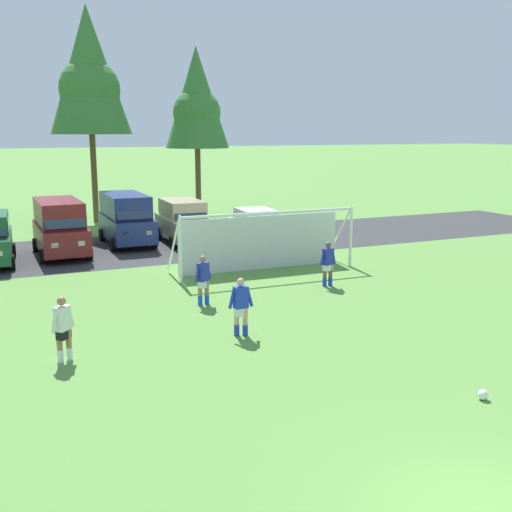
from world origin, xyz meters
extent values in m
plane|color=#598C3D|center=(0.00, 15.00, 0.00)|extent=(400.00, 400.00, 0.00)
cube|color=#333335|center=(0.00, 23.09, 0.00)|extent=(52.00, 8.40, 0.01)
sphere|color=white|center=(3.00, 3.31, 0.11)|extent=(0.22, 0.22, 0.22)
sphere|color=black|center=(3.00, 3.31, 0.12)|extent=(0.08, 0.08, 0.08)
sphere|color=red|center=(3.06, 3.31, 0.11)|extent=(0.07, 0.07, 0.07)
cylinder|color=white|center=(7.49, 15.46, 1.22)|extent=(0.12, 0.12, 2.44)
cylinder|color=white|center=(0.18, 15.60, 1.22)|extent=(0.12, 0.12, 2.44)
cylinder|color=white|center=(3.84, 15.53, 2.44)|extent=(7.32, 0.26, 0.12)
cylinder|color=white|center=(7.51, 16.36, 1.34)|extent=(0.12, 1.95, 2.46)
cylinder|color=white|center=(0.19, 16.50, 1.34)|extent=(0.12, 1.95, 2.46)
cube|color=silver|center=(3.86, 16.53, 1.10)|extent=(6.95, 0.18, 2.20)
cylinder|color=#936B4C|center=(0.10, 12.51, 0.40)|extent=(0.14, 0.14, 0.80)
cylinder|color=#936B4C|center=(-0.14, 12.50, 0.40)|extent=(0.14, 0.14, 0.80)
cylinder|color=blue|center=(0.10, 12.51, 0.16)|extent=(0.15, 0.15, 0.32)
cylinder|color=blue|center=(-0.14, 12.50, 0.16)|extent=(0.15, 0.15, 0.32)
cube|color=silver|center=(-0.02, 12.50, 0.72)|extent=(0.40, 0.38, 0.28)
cube|color=#232D99|center=(-0.02, 12.50, 1.10)|extent=(0.45, 0.41, 0.60)
sphere|color=#936B4C|center=(-0.02, 12.50, 1.53)|extent=(0.22, 0.22, 0.22)
cylinder|color=#232D99|center=(0.21, 12.62, 1.08)|extent=(0.24, 0.21, 0.55)
cylinder|color=#232D99|center=(-0.25, 12.39, 1.08)|extent=(0.24, 0.21, 0.55)
cylinder|color=tan|center=(0.02, 9.13, 0.40)|extent=(0.14, 0.14, 0.80)
cylinder|color=tan|center=(-0.19, 9.24, 0.40)|extent=(0.14, 0.14, 0.80)
cylinder|color=#1E38B7|center=(0.02, 9.13, 0.16)|extent=(0.15, 0.15, 0.32)
cylinder|color=#1E38B7|center=(-0.19, 9.24, 0.16)|extent=(0.15, 0.15, 0.32)
cube|color=silver|center=(-0.08, 9.18, 0.72)|extent=(0.36, 0.25, 0.28)
cube|color=#1E38B7|center=(-0.08, 9.18, 1.10)|extent=(0.40, 0.27, 0.60)
sphere|color=tan|center=(-0.08, 9.18, 1.53)|extent=(0.22, 0.22, 0.22)
cylinder|color=#1E38B7|center=(0.17, 9.17, 1.08)|extent=(0.24, 0.11, 0.55)
cylinder|color=#1E38B7|center=(-0.34, 9.20, 1.08)|extent=(0.24, 0.11, 0.55)
cylinder|color=brown|center=(5.04, 12.95, 0.40)|extent=(0.14, 0.14, 0.80)
cylinder|color=brown|center=(4.82, 12.98, 0.40)|extent=(0.14, 0.14, 0.80)
cylinder|color=#1E38B7|center=(5.04, 12.95, 0.16)|extent=(0.15, 0.15, 0.32)
cylinder|color=#1E38B7|center=(4.82, 12.98, 0.16)|extent=(0.15, 0.15, 0.32)
cube|color=silver|center=(4.93, 12.97, 0.72)|extent=(0.39, 0.31, 0.28)
cube|color=#232D99|center=(4.93, 12.97, 1.10)|extent=(0.43, 0.34, 0.60)
sphere|color=brown|center=(4.93, 12.97, 1.53)|extent=(0.22, 0.22, 0.22)
cylinder|color=#232D99|center=(5.18, 13.00, 1.08)|extent=(0.25, 0.15, 0.55)
cylinder|color=#232D99|center=(4.68, 12.93, 1.08)|extent=(0.25, 0.15, 0.55)
cylinder|color=#936B4C|center=(-4.66, 9.23, 0.40)|extent=(0.14, 0.14, 0.80)
cylinder|color=#936B4C|center=(-4.89, 9.17, 0.40)|extent=(0.14, 0.14, 0.80)
cylinder|color=white|center=(-4.66, 9.23, 0.16)|extent=(0.15, 0.15, 0.32)
cylinder|color=white|center=(-4.89, 9.17, 0.16)|extent=(0.15, 0.15, 0.32)
cube|color=black|center=(-4.78, 9.20, 0.72)|extent=(0.40, 0.40, 0.28)
cube|color=silver|center=(-4.78, 9.20, 1.10)|extent=(0.44, 0.44, 0.60)
sphere|color=#936B4C|center=(-4.78, 9.20, 1.53)|extent=(0.22, 0.22, 0.22)
cylinder|color=silver|center=(-4.57, 9.35, 1.08)|extent=(0.23, 0.23, 0.55)
cylinder|color=silver|center=(-4.98, 9.05, 1.08)|extent=(0.23, 0.23, 0.55)
cube|color=#28384C|center=(-5.46, 22.12, 1.74)|extent=(0.19, 2.55, 0.59)
cube|color=#B21414|center=(-5.70, 24.20, 0.87)|extent=(0.28, 0.10, 0.20)
cylinder|color=black|center=(-5.48, 20.50, 0.32)|extent=(0.28, 0.65, 0.64)
cylinder|color=black|center=(-5.32, 23.34, 0.32)|extent=(0.28, 0.65, 0.64)
cube|color=maroon|center=(-3.28, 22.72, 0.87)|extent=(2.03, 4.83, 1.10)
cube|color=maroon|center=(-3.29, 22.92, 1.97)|extent=(1.86, 4.13, 1.10)
cube|color=#28384C|center=(-3.26, 20.95, 1.95)|extent=(1.67, 0.49, 0.91)
cube|color=#28384C|center=(-2.37, 22.93, 1.97)|extent=(0.09, 3.49, 0.77)
cube|color=white|center=(-2.71, 20.37, 0.92)|extent=(0.28, 0.08, 0.20)
cube|color=white|center=(-3.79, 20.35, 0.92)|extent=(0.28, 0.08, 0.20)
cube|color=#B21414|center=(-2.78, 25.09, 0.92)|extent=(0.28, 0.08, 0.20)
cube|color=#B21414|center=(-3.86, 25.07, 0.92)|extent=(0.28, 0.08, 0.20)
cylinder|color=black|center=(-2.28, 21.24, 0.32)|extent=(0.25, 0.64, 0.64)
cylinder|color=black|center=(-4.24, 21.22, 0.32)|extent=(0.25, 0.64, 0.64)
cylinder|color=black|center=(-2.32, 24.22, 0.32)|extent=(0.25, 0.64, 0.64)
cylinder|color=black|center=(-4.28, 24.19, 0.32)|extent=(0.25, 0.64, 0.64)
cube|color=navy|center=(0.04, 24.23, 0.87)|extent=(1.97, 4.80, 1.10)
cube|color=navy|center=(0.05, 24.43, 1.97)|extent=(1.81, 4.10, 1.10)
cube|color=#28384C|center=(0.04, 22.46, 1.95)|extent=(1.67, 0.47, 0.91)
cube|color=#28384C|center=(0.96, 24.43, 1.97)|extent=(0.05, 3.49, 0.77)
cube|color=white|center=(0.58, 21.87, 0.92)|extent=(0.28, 0.08, 0.20)
cube|color=white|center=(-0.50, 21.88, 0.92)|extent=(0.28, 0.08, 0.20)
cube|color=#B21414|center=(0.59, 26.59, 0.92)|extent=(0.28, 0.08, 0.20)
cube|color=#B21414|center=(-0.49, 26.60, 0.92)|extent=(0.28, 0.08, 0.20)
cylinder|color=black|center=(1.02, 22.74, 0.32)|extent=(0.24, 0.64, 0.64)
cylinder|color=black|center=(-0.94, 22.75, 0.32)|extent=(0.24, 0.64, 0.64)
cylinder|color=black|center=(1.03, 25.72, 0.32)|extent=(0.24, 0.64, 0.64)
cylinder|color=black|center=(-0.93, 25.72, 0.32)|extent=(0.24, 0.64, 0.64)
cube|color=tan|center=(2.78, 23.54, 0.82)|extent=(2.04, 4.66, 1.00)
cube|color=tan|center=(2.79, 23.74, 1.74)|extent=(1.84, 3.05, 0.84)
cube|color=#28384C|center=(2.74, 22.32, 1.72)|extent=(1.63, 0.43, 0.71)
cube|color=#28384C|center=(3.67, 23.71, 1.74)|extent=(0.12, 2.55, 0.59)
cube|color=white|center=(3.23, 21.27, 0.87)|extent=(0.28, 0.09, 0.20)
cube|color=white|center=(2.19, 21.30, 0.87)|extent=(0.28, 0.09, 0.20)
cube|color=#B21414|center=(3.37, 25.78, 0.87)|extent=(0.28, 0.09, 0.20)
cube|color=#B21414|center=(2.33, 25.82, 0.87)|extent=(0.28, 0.09, 0.20)
cylinder|color=black|center=(3.69, 22.09, 0.32)|extent=(0.26, 0.65, 0.64)
cylinder|color=black|center=(1.79, 22.15, 0.32)|extent=(0.26, 0.65, 0.64)
cylinder|color=black|center=(3.77, 24.94, 0.32)|extent=(0.26, 0.65, 0.64)
cylinder|color=black|center=(1.87, 25.00, 0.32)|extent=(0.26, 0.65, 0.64)
cube|color=silver|center=(6.13, 22.03, 0.70)|extent=(2.12, 4.33, 0.76)
cube|color=silver|center=(6.14, 22.18, 1.40)|extent=(1.81, 2.22, 0.64)
cube|color=#28384C|center=(6.06, 21.22, 1.38)|extent=(1.55, 0.43, 0.55)
cube|color=#28384C|center=(6.97, 22.12, 1.40)|extent=(0.18, 1.78, 0.45)
cube|color=white|center=(6.46, 19.94, 0.75)|extent=(0.29, 0.10, 0.20)
cube|color=white|center=(5.47, 20.02, 0.75)|extent=(0.29, 0.10, 0.20)
cube|color=#B21414|center=(6.78, 24.05, 0.75)|extent=(0.29, 0.10, 0.20)
cube|color=#B21414|center=(5.79, 24.13, 0.75)|extent=(0.29, 0.10, 0.20)
cylinder|color=black|center=(6.92, 20.67, 0.32)|extent=(0.29, 0.66, 0.64)
cylinder|color=black|center=(5.13, 20.80, 0.32)|extent=(0.29, 0.66, 0.64)
cylinder|color=black|center=(7.12, 23.26, 0.32)|extent=(0.29, 0.66, 0.64)
cylinder|color=black|center=(5.33, 23.40, 0.32)|extent=(0.29, 0.66, 0.64)
cylinder|color=brown|center=(0.00, 32.88, 2.69)|extent=(0.36, 0.36, 5.38)
cone|color=#387533|center=(0.00, 32.88, 9.15)|extent=(4.85, 4.85, 7.54)
sphere|color=#387533|center=(0.00, 32.88, 8.02)|extent=(3.63, 3.63, 3.63)
cylinder|color=brown|center=(6.48, 32.09, 2.25)|extent=(0.36, 0.36, 4.50)
cone|color=#387533|center=(6.48, 32.09, 7.65)|extent=(4.05, 4.05, 6.30)
sphere|color=#387533|center=(6.48, 32.09, 6.71)|extent=(3.04, 3.04, 3.04)
camera|label=1|loc=(-6.24, -5.62, 5.55)|focal=42.57mm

